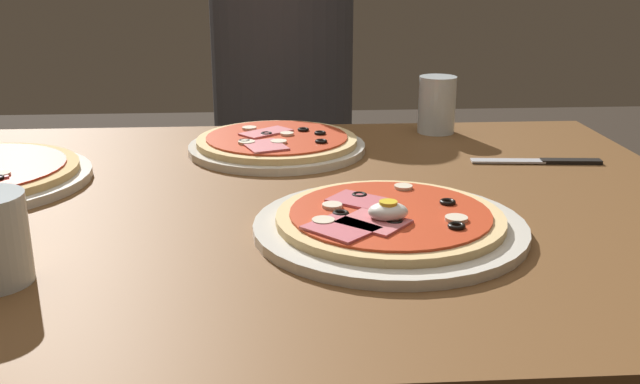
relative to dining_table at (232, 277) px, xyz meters
The scene contains 6 objects.
dining_table is the anchor object (origin of this frame).
pizza_foreground 0.25m from the dining_table, 33.24° to the right, with size 0.31×0.31×0.05m.
pizza_across_right 0.28m from the dining_table, 75.18° to the left, with size 0.28×0.28×0.03m.
water_glass_near 0.52m from the dining_table, 45.74° to the left, with size 0.06×0.06×0.10m.
knife 0.50m from the dining_table, 17.43° to the left, with size 0.20×0.04×0.01m.
diner_person 0.79m from the dining_table, 83.86° to the left, with size 0.32×0.32×1.18m.
Camera 1 is at (0.06, -0.90, 1.03)m, focal length 41.23 mm.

